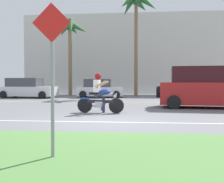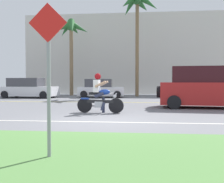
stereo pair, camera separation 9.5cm
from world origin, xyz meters
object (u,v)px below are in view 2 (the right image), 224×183
Objects in this scene: parked_car_0 at (28,89)px; parked_car_1 at (101,89)px; palm_tree_0 at (71,33)px; palm_tree_1 at (138,8)px; street_sign at (48,65)px; motorcyclist at (100,96)px; suv_nearby at (208,88)px.

parked_car_1 is at bearing 10.93° from parked_car_0.
palm_tree_1 reaches higher than palm_tree_0.
parked_car_1 is (5.63, 1.09, -0.04)m from parked_car_0.
street_sign is at bearing -76.49° from palm_tree_0.
palm_tree_0 is (2.45, 4.04, 5.02)m from parked_car_0.
motorcyclist is 11.18m from parked_car_1.
palm_tree_0 is 6.49m from palm_tree_1.
suv_nearby is at bearing 29.20° from motorcyclist.
parked_car_1 is at bearing 127.80° from suv_nearby.
suv_nearby is 1.07× the size of parked_car_0.
street_sign is (1.81, -17.85, 0.84)m from parked_car_1.
palm_tree_1 is at bearing 18.78° from parked_car_0.
suv_nearby is (4.86, 2.72, 0.29)m from motorcyclist.
suv_nearby is 1.93× the size of street_sign.
street_sign reaches higher than parked_car_1.
street_sign is at bearing -116.11° from suv_nearby.
street_sign reaches higher than motorcyclist.
suv_nearby reaches higher than parked_car_1.
suv_nearby is at bearing -52.20° from parked_car_1.
street_sign is at bearing -88.29° from motorcyclist.
parked_car_1 is 7.70m from palm_tree_1.
suv_nearby is at bearing -30.94° from parked_car_0.
palm_tree_0 is (-3.19, 2.95, 5.05)m from parked_car_1.
suv_nearby reaches higher than parked_car_0.
street_sign is (7.44, -16.76, 0.80)m from parked_car_0.
parked_car_1 is 17.96m from street_sign.
parked_car_1 is at bearing 98.28° from motorcyclist.
palm_tree_1 is at bearing -10.44° from palm_tree_0.
motorcyclist is 0.52× the size of parked_car_1.
palm_tree_0 reaches higher than parked_car_1.
palm_tree_0 is at bearing 108.89° from motorcyclist.
street_sign reaches higher than suv_nearby.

